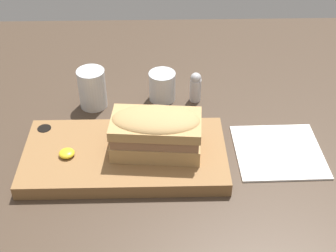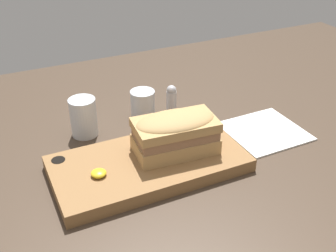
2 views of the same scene
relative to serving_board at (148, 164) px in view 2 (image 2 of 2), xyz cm
name	(u,v)px [view 2 (image 2 of 2)]	position (x,y,z in cm)	size (l,w,h in cm)	color
dining_table	(179,161)	(7.56, 1.04, -2.40)	(192.70, 123.71, 2.00)	#423326
serving_board	(148,164)	(0.00, 0.00, 0.00)	(38.79, 19.75, 2.86)	olive
sandwich	(175,132)	(6.14, 0.11, 5.93)	(17.34, 10.53, 8.44)	tan
mustard_dollop	(99,173)	(-10.70, -1.33, 1.99)	(2.97, 2.97, 1.19)	gold
water_glass	(84,119)	(-7.91, 18.93, 2.52)	(6.09, 6.09, 9.02)	silver
wine_glass	(143,105)	(7.55, 21.18, 1.72)	(6.02, 6.02, 6.79)	silver
napkin	(265,131)	(30.38, 1.83, -1.20)	(17.29, 16.74, 0.40)	white
salt_shaker	(171,98)	(15.06, 20.47, 2.24)	(2.56, 2.56, 7.13)	silver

